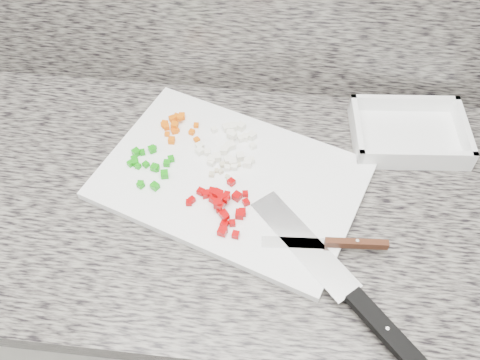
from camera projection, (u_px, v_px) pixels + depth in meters
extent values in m
cube|color=silver|center=(231.00, 300.00, 1.39)|extent=(3.92, 0.62, 0.86)
cube|color=slate|center=(227.00, 200.00, 1.03)|extent=(3.96, 0.64, 0.04)
cube|color=white|center=(231.00, 180.00, 1.03)|extent=(0.57, 0.47, 0.02)
cube|color=#E65F05|center=(177.00, 130.00, 1.09)|extent=(0.01, 0.01, 0.01)
cube|color=#E65F05|center=(172.00, 119.00, 1.11)|extent=(0.02, 0.02, 0.01)
cube|color=#E65F05|center=(172.00, 140.00, 1.07)|extent=(0.01, 0.01, 0.01)
cube|color=#E65F05|center=(182.00, 116.00, 1.11)|extent=(0.01, 0.01, 0.01)
cube|color=#E65F05|center=(196.00, 125.00, 1.10)|extent=(0.01, 0.01, 0.01)
cube|color=#E65F05|center=(192.00, 132.00, 1.09)|extent=(0.01, 0.01, 0.01)
cube|color=#E65F05|center=(177.00, 117.00, 1.11)|extent=(0.02, 0.02, 0.01)
cube|color=#E65F05|center=(165.00, 124.00, 1.10)|extent=(0.01, 0.01, 0.01)
cube|color=#E65F05|center=(175.00, 130.00, 1.09)|extent=(0.02, 0.02, 0.01)
cube|color=#E65F05|center=(197.00, 140.00, 1.07)|extent=(0.01, 0.01, 0.01)
cube|color=#E65F05|center=(167.00, 134.00, 1.09)|extent=(0.01, 0.01, 0.01)
cube|color=#E65F05|center=(180.00, 118.00, 1.10)|extent=(0.02, 0.02, 0.01)
cube|color=#E65F05|center=(174.00, 131.00, 1.09)|extent=(0.02, 0.02, 0.01)
cube|color=#E65F05|center=(164.00, 125.00, 1.10)|extent=(0.02, 0.02, 0.01)
cube|color=#E65F05|center=(175.00, 125.00, 1.09)|extent=(0.02, 0.02, 0.01)
cube|color=#E65F05|center=(167.00, 127.00, 1.10)|extent=(0.01, 0.01, 0.01)
cube|color=white|center=(226.00, 148.00, 1.06)|extent=(0.02, 0.02, 0.01)
cube|color=white|center=(241.00, 127.00, 1.09)|extent=(0.02, 0.02, 0.01)
cube|color=white|center=(200.00, 151.00, 1.05)|extent=(0.02, 0.02, 0.01)
cube|color=white|center=(212.00, 159.00, 1.04)|extent=(0.02, 0.02, 0.01)
cube|color=white|center=(234.00, 166.00, 1.03)|extent=(0.01, 0.01, 0.01)
cube|color=white|center=(233.00, 126.00, 1.09)|extent=(0.02, 0.02, 0.01)
cube|color=white|center=(232.00, 135.00, 1.07)|extent=(0.02, 0.02, 0.01)
cube|color=white|center=(251.00, 160.00, 1.04)|extent=(0.02, 0.02, 0.01)
cube|color=white|center=(248.00, 163.00, 1.03)|extent=(0.02, 0.02, 0.01)
cube|color=white|center=(224.00, 151.00, 1.06)|extent=(0.01, 0.01, 0.01)
cube|color=white|center=(200.00, 146.00, 1.06)|extent=(0.02, 0.02, 0.01)
cube|color=white|center=(207.00, 152.00, 1.05)|extent=(0.01, 0.01, 0.01)
cube|color=white|center=(230.00, 133.00, 1.08)|extent=(0.02, 0.02, 0.01)
cube|color=white|center=(232.00, 162.00, 1.04)|extent=(0.02, 0.02, 0.01)
cube|color=white|center=(253.00, 146.00, 1.06)|extent=(0.02, 0.02, 0.01)
cube|color=white|center=(227.00, 127.00, 1.09)|extent=(0.02, 0.02, 0.01)
cube|color=white|center=(231.00, 145.00, 1.06)|extent=(0.02, 0.02, 0.01)
cube|color=white|center=(240.00, 156.00, 1.05)|extent=(0.02, 0.02, 0.01)
cube|color=white|center=(214.00, 130.00, 1.09)|extent=(0.02, 0.02, 0.01)
cube|color=white|center=(217.00, 157.00, 1.04)|extent=(0.02, 0.02, 0.01)
cube|color=white|center=(245.00, 137.00, 1.08)|extent=(0.02, 0.02, 0.01)
cube|color=white|center=(227.00, 168.00, 1.03)|extent=(0.01, 0.01, 0.01)
cube|color=white|center=(252.00, 135.00, 1.08)|extent=(0.02, 0.02, 0.01)
cube|color=white|center=(230.00, 132.00, 1.09)|extent=(0.02, 0.02, 0.01)
cube|color=white|center=(211.00, 162.00, 1.04)|extent=(0.02, 0.02, 0.01)
cube|color=white|center=(228.00, 160.00, 1.04)|extent=(0.02, 0.02, 0.01)
cube|color=white|center=(241.00, 139.00, 1.08)|extent=(0.02, 0.02, 0.01)
cube|color=white|center=(232.00, 127.00, 1.09)|extent=(0.02, 0.02, 0.01)
cube|color=#118E0C|center=(138.00, 166.00, 1.03)|extent=(0.01, 0.01, 0.01)
cube|color=#118E0C|center=(152.00, 149.00, 1.06)|extent=(0.02, 0.02, 0.01)
cube|color=#118E0C|center=(157.00, 169.00, 1.03)|extent=(0.01, 0.01, 0.01)
cube|color=#118E0C|center=(134.00, 159.00, 1.04)|extent=(0.02, 0.02, 0.01)
cube|color=#118E0C|center=(142.00, 152.00, 1.05)|extent=(0.01, 0.01, 0.01)
cube|color=#118E0C|center=(167.00, 163.00, 1.04)|extent=(0.01, 0.01, 0.01)
cube|color=#118E0C|center=(146.00, 164.00, 1.04)|extent=(0.02, 0.02, 0.01)
cube|color=#118E0C|center=(136.00, 152.00, 1.05)|extent=(0.02, 0.02, 0.01)
cube|color=#118E0C|center=(153.00, 148.00, 1.06)|extent=(0.01, 0.01, 0.01)
cube|color=#118E0C|center=(165.00, 174.00, 1.02)|extent=(0.02, 0.02, 0.01)
cube|color=#118E0C|center=(155.00, 167.00, 1.03)|extent=(0.02, 0.02, 0.01)
cube|color=#118E0C|center=(154.00, 186.00, 1.00)|extent=(0.02, 0.02, 0.01)
cube|color=#118E0C|center=(155.00, 186.00, 1.00)|extent=(0.02, 0.02, 0.01)
cube|color=#118E0C|center=(141.00, 184.00, 1.01)|extent=(0.01, 0.01, 0.01)
cube|color=#118E0C|center=(171.00, 159.00, 1.04)|extent=(0.02, 0.02, 0.01)
cube|color=#118E0C|center=(141.00, 185.00, 1.00)|extent=(0.02, 0.02, 0.01)
cube|color=#118E0C|center=(135.00, 162.00, 1.04)|extent=(0.02, 0.02, 0.01)
cube|color=#118E0C|center=(130.00, 164.00, 1.04)|extent=(0.01, 0.01, 0.01)
cube|color=#A10204|center=(219.00, 209.00, 0.97)|extent=(0.01, 0.01, 0.01)
cube|color=#A10204|center=(226.00, 199.00, 0.97)|extent=(0.02, 0.02, 0.01)
cube|color=#A10204|center=(189.00, 202.00, 0.98)|extent=(0.01, 0.01, 0.01)
cube|color=#A10204|center=(214.00, 199.00, 0.98)|extent=(0.02, 0.02, 0.01)
cube|color=#A10204|center=(227.00, 195.00, 0.98)|extent=(0.01, 0.01, 0.01)
cube|color=#A10204|center=(220.00, 205.00, 0.96)|extent=(0.02, 0.02, 0.01)
cube|color=#A10204|center=(201.00, 191.00, 0.99)|extent=(0.02, 0.02, 0.01)
cube|color=#A10204|center=(222.00, 231.00, 0.94)|extent=(0.02, 0.02, 0.01)
cube|color=#A10204|center=(192.00, 200.00, 0.98)|extent=(0.01, 0.01, 0.01)
cube|color=#A10204|center=(225.00, 216.00, 0.95)|extent=(0.02, 0.02, 0.01)
cube|color=#A10204|center=(246.00, 202.00, 0.98)|extent=(0.02, 0.02, 0.01)
cube|color=#A10204|center=(211.00, 194.00, 0.99)|extent=(0.01, 0.01, 0.01)
cube|color=#A10204|center=(232.00, 223.00, 0.95)|extent=(0.01, 0.01, 0.01)
cube|color=#A10204|center=(236.00, 235.00, 0.94)|extent=(0.01, 0.01, 0.01)
cube|color=#A10204|center=(217.00, 203.00, 0.96)|extent=(0.02, 0.02, 0.01)
cube|color=#A10204|center=(223.00, 230.00, 0.94)|extent=(0.02, 0.02, 0.01)
cube|color=#A10204|center=(224.00, 224.00, 0.95)|extent=(0.02, 0.02, 0.01)
cube|color=#A10204|center=(237.00, 196.00, 0.99)|extent=(0.02, 0.02, 0.01)
cube|color=#A10204|center=(221.00, 197.00, 0.97)|extent=(0.02, 0.02, 0.01)
cube|color=#A10204|center=(206.00, 194.00, 0.99)|extent=(0.02, 0.02, 0.01)
cube|color=#A10204|center=(213.00, 192.00, 0.99)|extent=(0.02, 0.02, 0.01)
cube|color=#A10204|center=(240.00, 214.00, 0.96)|extent=(0.01, 0.01, 0.01)
cube|color=#A10204|center=(242.00, 212.00, 0.97)|extent=(0.01, 0.01, 0.01)
cube|color=#A10204|center=(224.00, 214.00, 0.96)|extent=(0.02, 0.02, 0.01)
cube|color=#A10204|center=(231.00, 182.00, 1.01)|extent=(0.02, 0.02, 0.01)
cube|color=#A10204|center=(245.00, 194.00, 0.99)|extent=(0.01, 0.01, 0.01)
cube|color=#A10204|center=(218.00, 193.00, 0.98)|extent=(0.02, 0.02, 0.01)
cube|color=beige|center=(227.00, 176.00, 1.02)|extent=(0.01, 0.01, 0.01)
cube|color=beige|center=(231.00, 165.00, 1.04)|extent=(0.01, 0.01, 0.01)
cube|color=beige|center=(229.00, 167.00, 1.03)|extent=(0.01, 0.01, 0.01)
cube|color=beige|center=(211.00, 174.00, 1.02)|extent=(0.01, 0.01, 0.01)
cube|color=beige|center=(228.00, 167.00, 1.03)|extent=(0.01, 0.01, 0.01)
cube|color=beige|center=(230.00, 159.00, 1.04)|extent=(0.01, 0.01, 0.01)
cube|color=beige|center=(226.00, 165.00, 1.04)|extent=(0.01, 0.01, 0.01)
cube|color=beige|center=(239.00, 164.00, 1.04)|extent=(0.01, 0.01, 0.01)
cube|color=beige|center=(234.00, 165.00, 1.04)|extent=(0.01, 0.01, 0.01)
cube|color=beige|center=(216.00, 170.00, 1.03)|extent=(0.01, 0.01, 0.01)
cube|color=beige|center=(221.00, 172.00, 1.03)|extent=(0.01, 0.01, 0.01)
cube|color=beige|center=(222.00, 165.00, 1.04)|extent=(0.01, 0.01, 0.01)
cube|color=beige|center=(229.00, 179.00, 1.02)|extent=(0.01, 0.01, 0.01)
cube|color=silver|center=(304.00, 244.00, 0.93)|extent=(0.20, 0.21, 0.00)
cube|color=black|center=(386.00, 331.00, 0.83)|extent=(0.13, 0.14, 0.02)
cylinder|color=silver|center=(387.00, 329.00, 0.82)|extent=(0.01, 0.01, 0.00)
cube|color=silver|center=(293.00, 243.00, 0.93)|extent=(0.11, 0.03, 0.00)
cube|color=#482112|center=(356.00, 244.00, 0.92)|extent=(0.11, 0.02, 0.02)
cylinder|color=silver|center=(357.00, 241.00, 0.92)|extent=(0.01, 0.01, 0.00)
cube|color=white|center=(407.00, 138.00, 1.10)|extent=(0.24, 0.18, 0.01)
cube|color=white|center=(404.00, 103.00, 1.13)|extent=(0.23, 0.03, 0.04)
cube|color=white|center=(417.00, 159.00, 1.03)|extent=(0.23, 0.03, 0.04)
cube|color=white|center=(464.00, 131.00, 1.08)|extent=(0.03, 0.16, 0.04)
cube|color=white|center=(356.00, 129.00, 1.08)|extent=(0.03, 0.16, 0.04)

